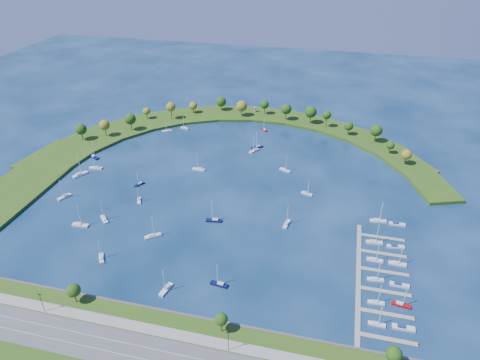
% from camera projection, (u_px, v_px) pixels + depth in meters
% --- Properties ---
extents(ground, '(700.00, 700.00, 0.00)m').
position_uv_depth(ground, '(230.00, 189.00, 268.69)').
color(ground, '#07213E').
rests_on(ground, ground).
extents(south_shoreline, '(420.00, 43.10, 11.60)m').
position_uv_depth(south_shoreline, '(148.00, 352.00, 165.88)').
color(south_shoreline, '#2E5115').
rests_on(south_shoreline, ground).
extents(breakwater, '(286.74, 247.64, 2.00)m').
position_uv_depth(breakwater, '(186.00, 145.00, 318.22)').
color(breakwater, '#2E5115').
rests_on(breakwater, ground).
extents(breakwater_trees, '(237.51, 89.63, 14.47)m').
position_uv_depth(breakwater_trees, '(240.00, 116.00, 340.07)').
color(breakwater_trees, '#382314').
rests_on(breakwater_trees, breakwater).
extents(harbor_tower, '(2.60, 2.60, 4.25)m').
position_uv_depth(harbor_tower, '(255.00, 110.00, 369.35)').
color(harbor_tower, gray).
rests_on(harbor_tower, breakwater).
extents(dock_system, '(24.28, 82.00, 1.60)m').
position_uv_depth(dock_system, '(375.00, 280.00, 200.26)').
color(dock_system, gray).
rests_on(dock_system, ground).
extents(moored_boat_0, '(5.81, 8.67, 12.46)m').
position_uv_depth(moored_boat_0, '(64.00, 196.00, 259.49)').
color(moored_boat_0, silver).
rests_on(moored_boat_0, ground).
extents(moored_boat_1, '(4.90, 6.86, 9.96)m').
position_uv_depth(moored_boat_1, '(139.00, 184.00, 271.98)').
color(moored_boat_1, '#0A0F40').
rests_on(moored_boat_1, ground).
extents(moored_boat_2, '(8.48, 3.18, 12.17)m').
position_uv_depth(moored_boat_2, '(219.00, 284.00, 197.24)').
color(moored_boat_2, '#0A0F40').
rests_on(moored_boat_2, ground).
extents(moored_boat_3, '(5.85, 7.60, 11.21)m').
position_uv_depth(moored_boat_3, '(101.00, 258.00, 212.41)').
color(moored_boat_3, silver).
rests_on(moored_boat_3, ground).
extents(moored_boat_4, '(3.46, 8.24, 11.74)m').
position_uv_depth(moored_boat_4, '(287.00, 223.00, 236.42)').
color(moored_boat_4, silver).
rests_on(moored_boat_4, ground).
extents(moored_boat_5, '(7.44, 7.44, 12.08)m').
position_uv_depth(moored_boat_5, '(104.00, 219.00, 239.96)').
color(moored_boat_5, silver).
rests_on(moored_boat_5, ground).
extents(moored_boat_6, '(7.38, 3.95, 10.45)m').
position_uv_depth(moored_boat_6, '(307.00, 193.00, 262.70)').
color(moored_boat_6, silver).
rests_on(moored_boat_6, ground).
extents(moored_boat_7, '(6.15, 6.31, 10.12)m').
position_uv_depth(moored_boat_7, '(264.00, 129.00, 342.34)').
color(moored_boat_7, maroon).
rests_on(moored_boat_7, ground).
extents(moored_boat_8, '(8.34, 7.41, 12.86)m').
position_uv_depth(moored_boat_8, '(257.00, 147.00, 316.03)').
color(moored_boat_8, '#0A0F40').
rests_on(moored_boat_8, ground).
extents(moored_boat_9, '(6.22, 8.47, 12.37)m').
position_uv_depth(moored_boat_9, '(254.00, 150.00, 311.31)').
color(moored_boat_9, silver).
rests_on(moored_boat_9, ground).
extents(moored_boat_10, '(7.04, 3.01, 10.02)m').
position_uv_depth(moored_boat_10, '(185.00, 128.00, 345.44)').
color(moored_boat_10, silver).
rests_on(moored_boat_10, ground).
extents(moored_boat_11, '(7.90, 5.00, 11.29)m').
position_uv_depth(moored_boat_11, '(285.00, 170.00, 287.37)').
color(moored_boat_11, silver).
rests_on(moored_boat_11, ground).
extents(moored_boat_12, '(7.88, 5.86, 11.54)m').
position_uv_depth(moored_boat_12, '(167.00, 130.00, 340.60)').
color(moored_boat_12, silver).
rests_on(moored_boat_12, ground).
extents(moored_boat_13, '(4.10, 8.81, 12.49)m').
position_uv_depth(moored_boat_13, '(166.00, 289.00, 194.56)').
color(moored_boat_13, silver).
rests_on(moored_boat_13, ground).
extents(moored_boat_14, '(4.63, 7.25, 10.36)m').
position_uv_depth(moored_boat_14, '(139.00, 200.00, 256.05)').
color(moored_boat_14, silver).
rests_on(moored_boat_14, ground).
extents(moored_boat_15, '(7.32, 9.99, 14.58)m').
position_uv_depth(moored_boat_15, '(80.00, 174.00, 281.92)').
color(moored_boat_15, silver).
rests_on(moored_boat_15, ground).
extents(moored_boat_16, '(8.32, 7.28, 12.76)m').
position_uv_depth(moored_boat_16, '(153.00, 236.00, 227.24)').
color(moored_boat_16, silver).
rests_on(moored_boat_16, ground).
extents(moored_boat_17, '(8.46, 2.48, 12.39)m').
position_uv_depth(moored_boat_17, '(199.00, 169.00, 288.07)').
color(moored_boat_17, silver).
rests_on(moored_boat_17, ground).
extents(moored_boat_18, '(9.02, 3.66, 12.89)m').
position_uv_depth(moored_boat_18, '(214.00, 220.00, 239.12)').
color(moored_boat_18, '#0A0F40').
rests_on(moored_boat_18, ground).
extents(moored_boat_19, '(9.28, 3.03, 13.46)m').
position_uv_depth(moored_boat_19, '(80.00, 224.00, 235.52)').
color(moored_boat_19, silver).
rests_on(moored_boat_19, ground).
extents(moored_boat_20, '(8.72, 5.77, 12.51)m').
position_uv_depth(moored_boat_20, '(94.00, 157.00, 302.90)').
color(moored_boat_20, '#0A0F40').
rests_on(moored_boat_20, ground).
extents(moored_boat_21, '(8.86, 3.46, 12.68)m').
position_uv_depth(moored_boat_21, '(96.00, 168.00, 289.51)').
color(moored_boat_21, silver).
rests_on(moored_boat_21, ground).
extents(docked_boat_0, '(7.11, 2.20, 10.37)m').
position_uv_depth(docked_boat_0, '(377.00, 324.00, 177.81)').
color(docked_boat_0, silver).
rests_on(docked_boat_0, ground).
extents(docked_boat_1, '(9.06, 2.66, 1.84)m').
position_uv_depth(docked_boat_1, '(403.00, 328.00, 176.30)').
color(docked_boat_1, silver).
rests_on(docked_boat_1, ground).
extents(docked_boat_2, '(7.36, 2.55, 10.63)m').
position_uv_depth(docked_boat_2, '(376.00, 302.00, 187.84)').
color(docked_boat_2, silver).
rests_on(docked_boat_2, ground).
extents(docked_boat_3, '(8.28, 3.42, 11.82)m').
position_uv_depth(docked_boat_3, '(401.00, 304.00, 186.80)').
color(docked_boat_3, maroon).
rests_on(docked_boat_3, ground).
extents(docked_boat_4, '(7.77, 2.92, 11.16)m').
position_uv_depth(docked_boat_4, '(375.00, 279.00, 199.85)').
color(docked_boat_4, silver).
rests_on(docked_boat_4, ground).
extents(docked_boat_5, '(8.72, 2.71, 1.76)m').
position_uv_depth(docked_boat_5, '(399.00, 285.00, 197.00)').
color(docked_boat_5, silver).
rests_on(docked_boat_5, ground).
extents(docked_boat_6, '(7.88, 2.46, 11.47)m').
position_uv_depth(docked_boat_6, '(375.00, 259.00, 211.34)').
color(docked_boat_6, silver).
rests_on(docked_boat_6, ground).
extents(docked_boat_7, '(8.36, 2.44, 12.24)m').
position_uv_depth(docked_boat_7, '(397.00, 263.00, 208.95)').
color(docked_boat_7, silver).
rests_on(docked_boat_7, ground).
extents(docked_boat_8, '(8.64, 3.30, 12.39)m').
position_uv_depth(docked_boat_8, '(374.00, 242.00, 222.88)').
color(docked_boat_8, silver).
rests_on(docked_boat_8, ground).
extents(docked_boat_9, '(8.97, 3.61, 1.78)m').
position_uv_depth(docked_boat_9, '(396.00, 246.00, 220.10)').
color(docked_boat_9, silver).
rests_on(docked_boat_9, ground).
extents(docked_boat_10, '(9.04, 3.85, 12.88)m').
position_uv_depth(docked_boat_10, '(378.00, 220.00, 238.70)').
color(docked_boat_10, silver).
rests_on(docked_boat_10, ground).
extents(docked_boat_11, '(8.62, 2.59, 1.75)m').
position_uv_depth(docked_boat_11, '(397.00, 224.00, 236.38)').
color(docked_boat_11, silver).
rests_on(docked_boat_11, ground).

